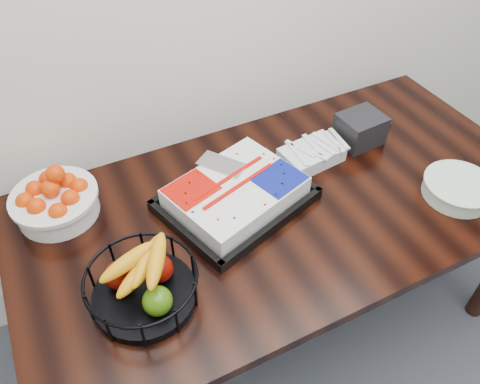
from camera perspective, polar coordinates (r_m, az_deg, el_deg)
name	(u,v)px	position (r m, az deg, el deg)	size (l,w,h in m)	color
table	(285,217)	(1.64, 5.55, -3.06)	(1.80, 0.90, 0.75)	black
cake_tray	(236,194)	(1.53, -0.51, -0.27)	(0.54, 0.48, 0.09)	black
tangerine_bowl	(54,197)	(1.59, -21.76, -0.54)	(0.27, 0.27, 0.17)	white
fruit_basket	(142,284)	(1.30, -11.82, -10.95)	(0.31, 0.31, 0.16)	black
plate_stack	(458,189)	(1.73, 25.05, 0.37)	(0.24, 0.24, 0.06)	white
fork_bag	(311,154)	(1.72, 8.69, 4.60)	(0.23, 0.16, 0.06)	silver
napkin_box	(360,129)	(1.83, 14.43, 7.47)	(0.16, 0.14, 0.11)	black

